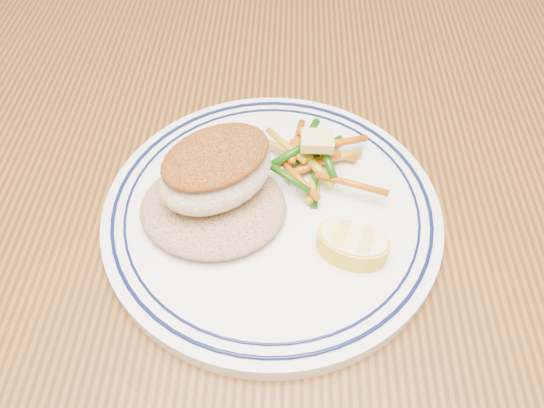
{
  "coord_description": "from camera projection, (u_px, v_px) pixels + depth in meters",
  "views": [
    {
      "loc": [
        0.03,
        -0.32,
        1.11
      ],
      "look_at": [
        0.02,
        -0.04,
        0.77
      ],
      "focal_mm": 35.0,
      "sensor_mm": 36.0,
      "label": 1
    }
  ],
  "objects": [
    {
      "name": "rice_pilaf",
      "position": [
        213.0,
        205.0,
        0.43
      ],
      "size": [
        0.12,
        0.11,
        0.02
      ],
      "primitive_type": "ellipsoid",
      "color": "#95724A",
      "rests_on": "plate"
    },
    {
      "name": "lemon_wedge",
      "position": [
        352.0,
        244.0,
        0.4
      ],
      "size": [
        0.07,
        0.07,
        0.02
      ],
      "color": "yellow",
      "rests_on": "plate"
    },
    {
      "name": "butter_pat",
      "position": [
        317.0,
        141.0,
        0.44
      ],
      "size": [
        0.03,
        0.02,
        0.01
      ],
      "primitive_type": "cube",
      "rotation": [
        0.0,
        0.0,
        -0.01
      ],
      "color": "#D9C86A",
      "rests_on": "vegetable_pile"
    },
    {
      "name": "vegetable_pile",
      "position": [
        313.0,
        159.0,
        0.46
      ],
      "size": [
        0.11,
        0.09,
        0.03
      ],
      "color": "#B89713",
      "rests_on": "plate"
    },
    {
      "name": "fish_fillet",
      "position": [
        216.0,
        169.0,
        0.41
      ],
      "size": [
        0.12,
        0.11,
        0.05
      ],
      "color": "beige",
      "rests_on": "rice_pilaf"
    },
    {
      "name": "plate",
      "position": [
        272.0,
        212.0,
        0.44
      ],
      "size": [
        0.28,
        0.28,
        0.02
      ],
      "color": "white",
      "rests_on": "dining_table"
    },
    {
      "name": "dining_table",
      "position": [
        254.0,
        240.0,
        0.56
      ],
      "size": [
        1.5,
        0.9,
        0.75
      ],
      "color": "#46270E",
      "rests_on": "ground"
    }
  ]
}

